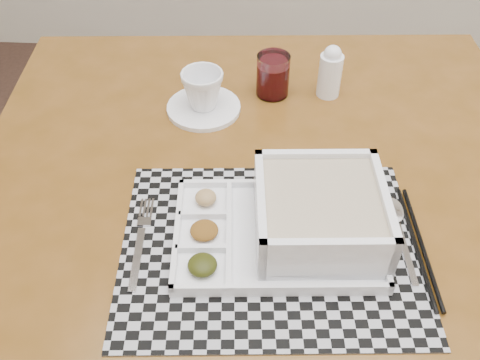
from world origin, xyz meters
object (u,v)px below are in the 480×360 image
serving_tray (308,219)px  creamer_bottle (330,72)px  dining_table (264,218)px  cup (203,90)px  juice_glass (273,77)px

serving_tray → creamer_bottle: bearing=81.8°
serving_tray → dining_table: bearing=122.5°
dining_table → cup: cup is taller
dining_table → juice_glass: (0.01, 0.28, 0.12)m
juice_glass → creamer_bottle: creamer_bottle is taller
serving_tray → cup: (-0.20, 0.32, 0.01)m
dining_table → juice_glass: size_ratio=12.49×
cup → juice_glass: juice_glass is taller
serving_tray → cup: size_ratio=3.98×
dining_table → cup: 0.28m
juice_glass → creamer_bottle: 0.12m
juice_glass → dining_table: bearing=-91.4°
cup → juice_glass: 0.15m
creamer_bottle → cup: bearing=-164.5°
dining_table → cup: size_ratio=13.30×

